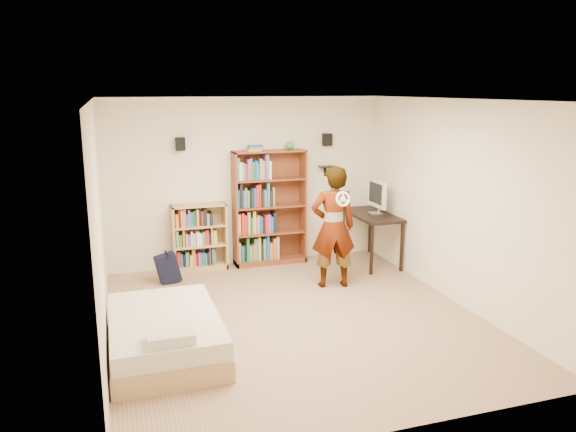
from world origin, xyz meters
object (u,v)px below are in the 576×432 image
computer_desk (371,238)px  person (333,227)px  daybed (165,329)px  low_bookshelf (200,237)px  tall_bookshelf (270,208)px

computer_desk → person: 1.42m
daybed → person: size_ratio=1.02×
low_bookshelf → computer_desk: low_bookshelf is taller
tall_bookshelf → computer_desk: 1.74m
low_bookshelf → daybed: (-0.83, -2.76, -0.26)m
tall_bookshelf → daybed: bearing=-125.7°
low_bookshelf → computer_desk: 2.79m
tall_bookshelf → computer_desk: size_ratio=1.53×
tall_bookshelf → person: size_ratio=1.05×
low_bookshelf → person: bearing=-38.4°
person → computer_desk: bearing=-131.7°
low_bookshelf → computer_desk: bearing=-10.3°
low_bookshelf → person: (1.72, -1.36, 0.36)m
daybed → person: 2.97m
computer_desk → person: person is taller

